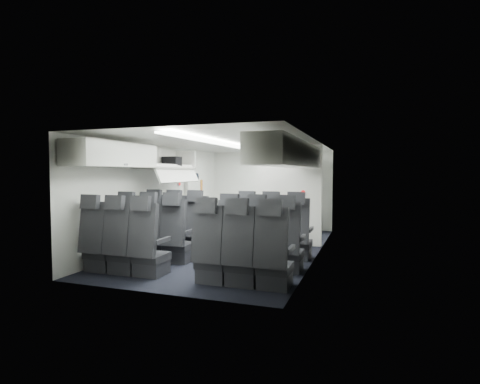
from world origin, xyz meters
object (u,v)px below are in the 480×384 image
Objects in this scene: seat_row_front at (224,233)px; seat_row_mid at (205,241)px; boarding_door at (195,196)px; flight_attendant at (273,204)px; carry_on_bag at (172,162)px; seat_row_rear at (179,252)px; galley_unit at (302,196)px.

seat_row_front and seat_row_mid have the same top height.
flight_attendant is at bearing 3.72° from boarding_door.
carry_on_bag is at bearing 161.17° from seat_row_front.
flight_attendant reaches higher than seat_row_front.
seat_row_rear is at bearing -54.26° from carry_on_bag.
seat_row_rear is at bearing -100.65° from galley_unit.
seat_row_mid is 9.33× the size of carry_on_bag.
seat_row_rear is 1.75× the size of galley_unit.
carry_on_bag reaches higher than seat_row_mid.
seat_row_rear is at bearing -67.13° from boarding_door.
galley_unit is 2.84m from boarding_door.
galley_unit is (0.95, 3.25, 0.55)m from seat_row_front.
seat_row_rear is 9.33× the size of carry_on_bag.
seat_row_rear is 3.00m from carry_on_bag.
seat_row_rear is at bearing -90.00° from seat_row_mid.
carry_on_bag is at bearing 135.25° from seat_row_mid.
flight_attendant is (0.40, 2.22, 0.39)m from seat_row_front.
seat_row_mid is 2.40m from carry_on_bag.
galley_unit is 3.73m from carry_on_bag.
seat_row_front is 1.75× the size of galley_unit.
boarding_door is at bearing 118.77° from seat_row_mid.
galley_unit is (0.95, 4.15, 0.55)m from seat_row_mid.
galley_unit is at bearing 54.40° from carry_on_bag.
seat_row_mid is at bearing -102.88° from galley_unit.
galley_unit is at bearing 24.28° from boarding_door.
boarding_door is (-1.64, 2.99, 0.55)m from seat_row_mid.
boarding_door reaches higher than seat_row_front.
seat_row_front is 1.00× the size of seat_row_mid.
flight_attendant is (0.40, 3.12, 0.39)m from seat_row_mid.
carry_on_bag is (-1.38, 2.27, 1.39)m from seat_row_rear.
boarding_door is 2.05m from flight_attendant.
seat_row_front is 1.80m from seat_row_rear.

